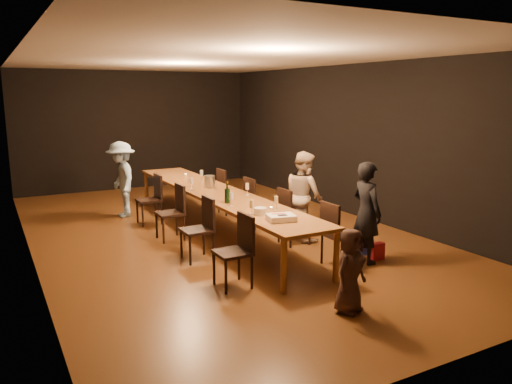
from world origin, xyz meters
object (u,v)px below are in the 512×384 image
chair_right_3 (230,191)px  woman_birthday (366,212)px  table (216,194)px  woman_tan (304,196)px  chair_left_3 (149,199)px  chair_right_2 (259,202)px  chair_right_1 (294,216)px  chair_left_0 (233,252)px  man_blue (122,179)px  chair_left_2 (170,213)px  child (350,271)px  chair_right_0 (340,234)px  plate_stack (260,211)px  birthday_cake (281,218)px  champagne_bottle (227,192)px  ice_bucket (210,181)px  chair_left_1 (197,229)px

chair_right_3 → woman_birthday: 3.69m
table → woman_tan: (1.15, -1.03, 0.04)m
chair_left_3 → woman_tan: woman_tan is taller
chair_right_2 → chair_right_3: (0.00, 1.20, 0.00)m
chair_right_1 → chair_left_0: bearing=-54.8°
man_blue → chair_left_2: bearing=10.4°
chair_right_2 → child: size_ratio=0.96×
table → chair_right_0: size_ratio=6.45×
chair_right_3 → woman_birthday: (0.42, -3.66, 0.28)m
chair_right_2 → plate_stack: size_ratio=5.14×
birthday_cake → champagne_bottle: size_ratio=1.20×
chair_right_2 → man_blue: 2.84m
woman_birthday → ice_bucket: woman_birthday is taller
birthday_cake → chair_right_1: bearing=62.5°
ice_bucket → chair_left_0: bearing=-108.0°
chair_left_0 → man_blue: bearing=3.9°
chair_right_2 → chair_right_3: bearing=180.0°
chair_right_1 → ice_bucket: ice_bucket is taller
man_blue → ice_bucket: 2.00m
birthday_cake → plate_stack: size_ratio=2.30×
chair_right_0 → chair_left_0: size_ratio=1.00×
woman_birthday → birthday_cake: bearing=83.6°
chair_right_2 → woman_birthday: (0.42, -2.46, 0.28)m
chair_right_3 → chair_left_3: size_ratio=1.00×
woman_tan → child: woman_tan is taller
chair_left_3 → ice_bucket: size_ratio=4.34×
chair_right_3 → chair_right_1: bearing=-0.0°
child → birthday_cake: size_ratio=2.33×
chair_left_2 → champagne_bottle: size_ratio=2.69×
champagne_bottle → chair_right_3: bearing=63.3°
chair_right_1 → chair_left_0: (-1.70, -1.20, 0.00)m
chair_left_3 → child: (0.83, -4.89, 0.02)m
man_blue → champagne_bottle: bearing=18.9°
woman_tan → chair_right_0: bearing=170.1°
chair_right_1 → woman_birthday: woman_birthday is taller
man_blue → chair_right_0: bearing=26.3°
chair_right_1 → chair_left_1: bearing=-90.0°
chair_right_3 → ice_bucket: 1.18m
chair_right_3 → man_blue: 2.17m
chair_left_1 → chair_left_3: same height
chair_left_2 → child: bearing=-167.3°
chair_left_1 → chair_left_2: size_ratio=1.00×
chair_right_0 → man_blue: man_blue is taller
chair_right_2 → chair_left_3: size_ratio=1.00×
table → chair_right_2: chair_right_2 is taller
chair_right_0 → birthday_cake: 0.99m
chair_right_1 → woman_tan: size_ratio=0.62×
chair_left_0 → chair_right_3: bearing=-25.3°
woman_tan → birthday_cake: bearing=138.5°
man_blue → woman_birthday: bearing=30.4°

